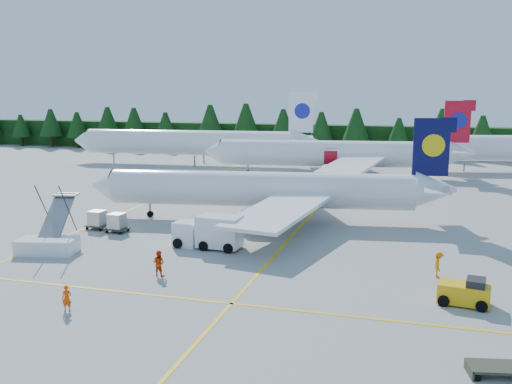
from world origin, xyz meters
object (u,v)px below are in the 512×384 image
(baggage_tug, at_px, (465,292))
(airstairs, at_px, (49,241))
(airliner_red, at_px, (326,154))
(airliner_navy, at_px, (254,190))
(service_truck, at_px, (208,232))

(baggage_tug, bearing_deg, airstairs, -176.99)
(airliner_red, bearing_deg, baggage_tug, -79.93)
(airliner_navy, relative_size, airstairs, 5.21)
(baggage_tug, bearing_deg, service_truck, 166.85)
(airstairs, xyz_separation_m, baggage_tug, (32.28, -2.95, -0.11))
(airliner_navy, height_order, baggage_tug, airliner_navy)
(baggage_tug, bearing_deg, airliner_red, 116.65)
(airliner_red, bearing_deg, service_truck, -102.48)
(airliner_red, relative_size, baggage_tug, 12.21)
(airliner_navy, height_order, airliner_red, airliner_red)
(airliner_navy, bearing_deg, service_truck, -102.78)
(airliner_navy, distance_m, airliner_red, 32.20)
(airliner_navy, xyz_separation_m, airliner_red, (2.27, 32.12, 0.34))
(airliner_navy, xyz_separation_m, airstairs, (-13.01, -15.98, -2.26))
(service_truck, bearing_deg, baggage_tug, -18.28)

